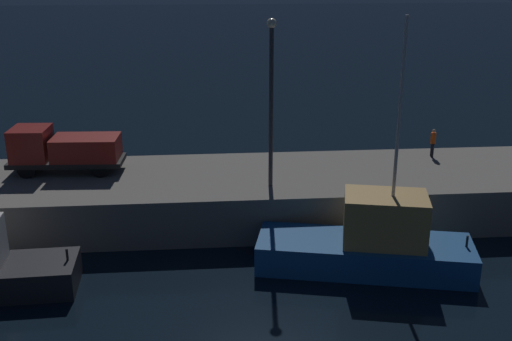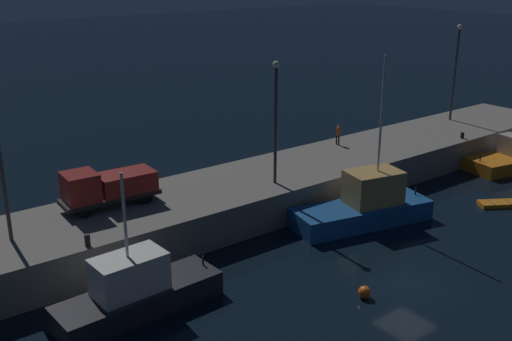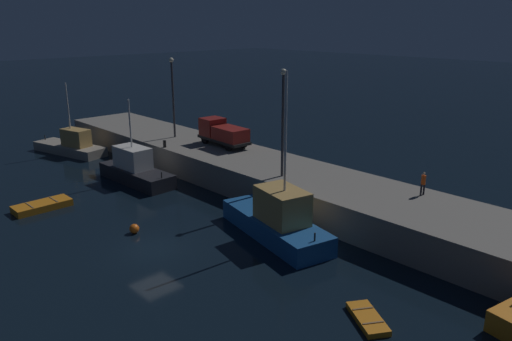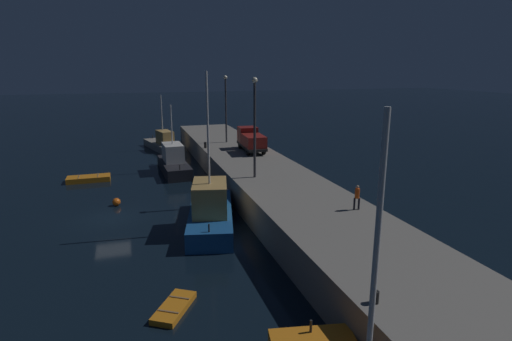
% 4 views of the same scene
% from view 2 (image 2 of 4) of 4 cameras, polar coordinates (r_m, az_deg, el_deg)
% --- Properties ---
extents(ground_plane, '(320.00, 320.00, 0.00)m').
position_cam_2_polar(ground_plane, '(32.85, 14.09, -10.20)').
color(ground_plane, black).
extents(pier_quay, '(62.51, 7.03, 2.28)m').
position_cam_2_polar(pier_quay, '(40.58, 0.16, -2.04)').
color(pier_quay, gray).
rests_on(pier_quay, ground).
extents(fishing_boat_blue, '(9.42, 4.79, 10.57)m').
position_cam_2_polar(fishing_boat_blue, '(38.92, 10.21, -3.20)').
color(fishing_boat_blue, '#195193').
rests_on(fishing_boat_blue, ground).
extents(fishing_boat_white, '(8.14, 2.79, 7.06)m').
position_cam_2_polar(fishing_boat_white, '(29.53, -11.18, -11.06)').
color(fishing_boat_white, '#232328').
rests_on(fishing_boat_white, ground).
extents(dinghy_orange_near, '(2.83, 2.34, 0.32)m').
position_cam_2_polar(dinghy_orange_near, '(44.48, 21.79, -2.91)').
color(dinghy_orange_near, orange).
rests_on(dinghy_orange_near, ground).
extents(mooring_buoy_near, '(0.63, 0.63, 0.63)m').
position_cam_2_polar(mooring_buoy_near, '(30.94, 10.12, -11.17)').
color(mooring_buoy_near, orange).
rests_on(mooring_buoy_near, ground).
extents(lamp_post_west, '(0.44, 0.44, 7.64)m').
position_cam_2_polar(lamp_post_west, '(32.01, -22.90, 1.24)').
color(lamp_post_west, '#38383D').
rests_on(lamp_post_west, pier_quay).
extents(lamp_post_east, '(0.44, 0.44, 7.79)m').
position_cam_2_polar(lamp_post_east, '(37.69, 1.85, 5.39)').
color(lamp_post_east, '#38383D').
rests_on(lamp_post_east, pier_quay).
extents(lamp_post_central, '(0.44, 0.44, 8.36)m').
position_cam_2_polar(lamp_post_central, '(56.51, 18.21, 9.34)').
color(lamp_post_central, '#38383D').
rests_on(lamp_post_central, pier_quay).
extents(utility_truck, '(5.72, 2.22, 2.32)m').
position_cam_2_polar(utility_truck, '(35.90, -13.76, -1.50)').
color(utility_truck, black).
rests_on(utility_truck, pier_quay).
extents(dockworker, '(0.32, 0.41, 1.56)m').
position_cam_2_polar(dockworker, '(47.26, 7.69, 3.44)').
color(dockworker, black).
rests_on(dockworker, pier_quay).
extents(bollard_west, '(0.28, 0.28, 0.64)m').
position_cam_2_polar(bollard_west, '(31.51, -15.52, -6.33)').
color(bollard_west, black).
rests_on(bollard_west, pier_quay).
extents(bollard_central, '(0.28, 0.28, 0.47)m').
position_cam_2_polar(bollard_central, '(51.51, 18.78, 3.13)').
color(bollard_central, black).
rests_on(bollard_central, pier_quay).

